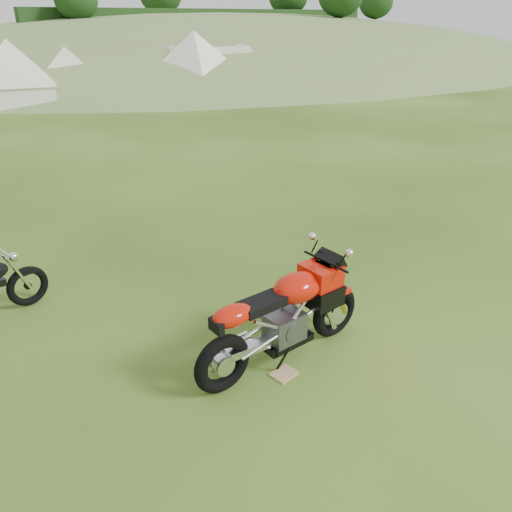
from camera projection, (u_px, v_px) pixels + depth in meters
ground at (287, 310)px, 6.86m from camera, size 120.00×120.00×0.00m
hillside at (220, 58)px, 48.74m from camera, size 80.00×64.00×8.00m
hedgerow at (220, 58)px, 48.74m from camera, size 36.00×1.20×8.60m
sport_motorcycle at (284, 310)px, 5.59m from camera, size 2.27×0.65×1.35m
plywood_board at (284, 374)px, 5.62m from camera, size 0.31×0.26×0.02m
tent_left at (12, 74)px, 21.76m from camera, size 3.75×3.75×2.74m
tent_mid at (67, 70)px, 25.04m from camera, size 3.46×3.46×2.43m
tent_right at (195, 64)px, 25.56m from camera, size 4.36×4.36×2.86m
caravan at (210, 68)px, 27.36m from camera, size 5.08×3.33×2.19m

